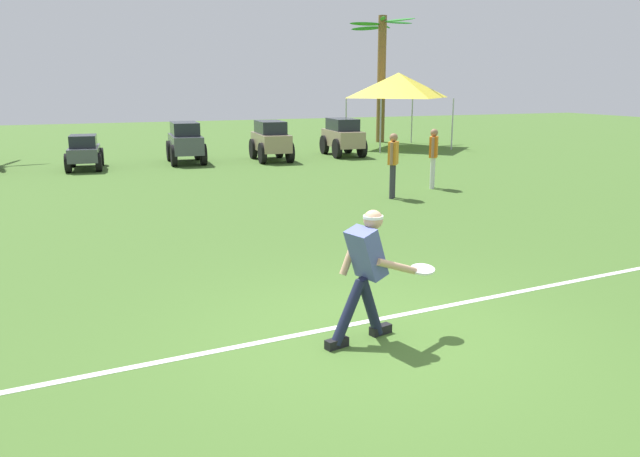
{
  "coord_description": "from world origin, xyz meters",
  "views": [
    {
      "loc": [
        -2.97,
        -5.77,
        2.74
      ],
      "look_at": [
        -0.07,
        1.49,
        0.9
      ],
      "focal_mm": 35.0,
      "sensor_mm": 36.0,
      "label": 1
    }
  ],
  "objects": [
    {
      "name": "parked_car_slot_d",
      "position": [
        3.67,
        15.63,
        0.74
      ],
      "size": [
        1.32,
        2.41,
        1.4
      ],
      "color": "#998466",
      "rests_on": "ground_plane"
    },
    {
      "name": "parked_car_slot_c",
      "position": [
        0.72,
        16.07,
        0.74
      ],
      "size": [
        1.3,
        2.41,
        1.4
      ],
      "color": "#474C51",
      "rests_on": "ground_plane"
    },
    {
      "name": "frisbee_in_flight",
      "position": [
        0.53,
        -0.07,
        0.73
      ],
      "size": [
        0.32,
        0.32,
        0.06
      ],
      "color": "white"
    },
    {
      "name": "frisbee_thrower",
      "position": [
        -0.16,
        -0.04,
        0.8
      ],
      "size": [
        1.12,
        0.47,
        1.43
      ],
      "color": "#191E38",
      "rests_on": "ground_plane"
    },
    {
      "name": "palm_tree_right_of_centre",
      "position": [
        10.58,
        20.57,
        3.3
      ],
      "size": [
        3.24,
        3.53,
        5.68
      ],
      "color": "brown",
      "rests_on": "ground_plane"
    },
    {
      "name": "field_line_paint",
      "position": [
        0.0,
        0.39,
        0.0
      ],
      "size": [
        26.47,
        2.37,
        0.01
      ],
      "primitive_type": "cube",
      "rotation": [
        0.0,
        0.0,
        0.09
      ],
      "color": "white",
      "rests_on": "ground_plane"
    },
    {
      "name": "event_tent",
      "position": [
        10.07,
        18.0,
        2.61
      ],
      "size": [
        3.49,
        3.49,
        3.13
      ],
      "color": "#B2B5BA",
      "rests_on": "ground_plane"
    },
    {
      "name": "parked_car_slot_e",
      "position": [
        6.67,
        16.08,
        0.74
      ],
      "size": [
        1.34,
        2.42,
        1.4
      ],
      "color": "#998466",
      "rests_on": "ground_plane"
    },
    {
      "name": "ground_plane",
      "position": [
        0.0,
        0.0,
        0.0
      ],
      "size": [
        80.0,
        80.0,
        0.0
      ],
      "primitive_type": "plane",
      "color": "#436829"
    },
    {
      "name": "teammate_near_sideline",
      "position": [
        4.17,
        7.4,
        0.94
      ],
      "size": [
        0.37,
        0.43,
        1.56
      ],
      "color": "#33333D",
      "rests_on": "ground_plane"
    },
    {
      "name": "teammate_midfield",
      "position": [
        5.84,
        8.3,
        0.94
      ],
      "size": [
        0.36,
        0.44,
        1.56
      ],
      "color": "silver",
      "rests_on": "ground_plane"
    },
    {
      "name": "parked_car_slot_b",
      "position": [
        -2.59,
        15.68,
        0.56
      ],
      "size": [
        1.26,
        2.27,
        1.1
      ],
      "color": "#474C51",
      "rests_on": "ground_plane"
    }
  ]
}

